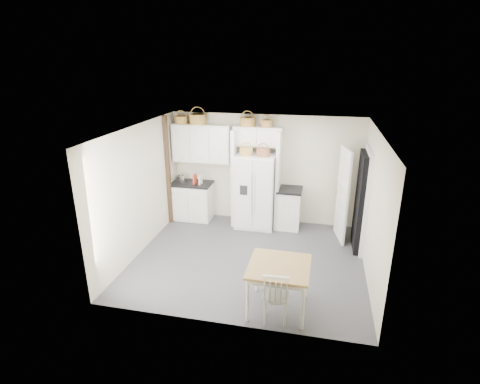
# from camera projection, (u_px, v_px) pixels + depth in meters

# --- Properties ---
(floor) EXTENTS (4.50, 4.50, 0.00)m
(floor) POSITION_uv_depth(u_px,v_px,m) (248.00, 258.00, 7.54)
(floor) COLOR #454545
(floor) RESTS_ON ground
(ceiling) EXTENTS (4.50, 4.50, 0.00)m
(ceiling) POSITION_uv_depth(u_px,v_px,m) (250.00, 130.00, 6.65)
(ceiling) COLOR white
(ceiling) RESTS_ON wall_back
(wall_back) EXTENTS (4.50, 0.00, 4.50)m
(wall_back) POSITION_uv_depth(u_px,v_px,m) (265.00, 169.00, 8.93)
(wall_back) COLOR silver
(wall_back) RESTS_ON floor
(wall_left) EXTENTS (0.00, 4.00, 4.00)m
(wall_left) POSITION_uv_depth(u_px,v_px,m) (140.00, 190.00, 7.55)
(wall_left) COLOR silver
(wall_left) RESTS_ON floor
(wall_right) EXTENTS (0.00, 4.00, 4.00)m
(wall_right) POSITION_uv_depth(u_px,v_px,m) (373.00, 208.00, 6.64)
(wall_right) COLOR silver
(wall_right) RESTS_ON floor
(refrigerator) EXTENTS (0.90, 0.73, 1.75)m
(refrigerator) POSITION_uv_depth(u_px,v_px,m) (256.00, 191.00, 8.75)
(refrigerator) COLOR white
(refrigerator) RESTS_ON floor
(base_cab_left) EXTENTS (0.97, 0.61, 0.90)m
(base_cab_left) POSITION_uv_depth(u_px,v_px,m) (192.00, 201.00, 9.30)
(base_cab_left) COLOR white
(base_cab_left) RESTS_ON floor
(base_cab_right) EXTENTS (0.52, 0.62, 0.91)m
(base_cab_right) POSITION_uv_depth(u_px,v_px,m) (289.00, 209.00, 8.81)
(base_cab_right) COLOR white
(base_cab_right) RESTS_ON floor
(dining_table) EXTENTS (0.95, 0.95, 0.79)m
(dining_table) POSITION_uv_depth(u_px,v_px,m) (278.00, 287.00, 5.92)
(dining_table) COLOR brown
(dining_table) RESTS_ON floor
(windsor_chair) EXTENTS (0.44, 0.40, 0.87)m
(windsor_chair) POSITION_uv_depth(u_px,v_px,m) (276.00, 296.00, 5.63)
(windsor_chair) COLOR white
(windsor_chair) RESTS_ON floor
(counter_left) EXTENTS (1.01, 0.65, 0.04)m
(counter_left) POSITION_uv_depth(u_px,v_px,m) (191.00, 183.00, 9.14)
(counter_left) COLOR black
(counter_left) RESTS_ON base_cab_left
(counter_right) EXTENTS (0.56, 0.67, 0.04)m
(counter_right) POSITION_uv_depth(u_px,v_px,m) (290.00, 190.00, 8.65)
(counter_right) COLOR black
(counter_right) RESTS_ON base_cab_right
(toaster) EXTENTS (0.24, 0.15, 0.16)m
(toaster) POSITION_uv_depth(u_px,v_px,m) (181.00, 179.00, 9.16)
(toaster) COLOR silver
(toaster) RESTS_ON counter_left
(cookbook_red) EXTENTS (0.05, 0.17, 0.24)m
(cookbook_red) POSITION_uv_depth(u_px,v_px,m) (195.00, 179.00, 8.99)
(cookbook_red) COLOR #BE3A26
(cookbook_red) RESTS_ON counter_left
(cookbook_cream) EXTENTS (0.05, 0.15, 0.23)m
(cookbook_cream) POSITION_uv_depth(u_px,v_px,m) (200.00, 180.00, 8.97)
(cookbook_cream) COLOR silver
(cookbook_cream) RESTS_ON counter_left
(basket_upper_a) EXTENTS (0.30, 0.30, 0.17)m
(basket_upper_a) POSITION_uv_depth(u_px,v_px,m) (181.00, 120.00, 8.79)
(basket_upper_a) COLOR #9B672A
(basket_upper_a) RESTS_ON upper_cabinet
(basket_upper_b) EXTENTS (0.39, 0.39, 0.23)m
(basket_upper_b) POSITION_uv_depth(u_px,v_px,m) (198.00, 119.00, 8.70)
(basket_upper_b) COLOR #9B672A
(basket_upper_b) RESTS_ON upper_cabinet
(basket_bridge_a) EXTENTS (0.34, 0.34, 0.19)m
(basket_bridge_a) POSITION_uv_depth(u_px,v_px,m) (248.00, 122.00, 8.47)
(basket_bridge_a) COLOR #9B672A
(basket_bridge_a) RESTS_ON bridge_cabinet
(basket_bridge_b) EXTENTS (0.26, 0.26, 0.15)m
(basket_bridge_b) POSITION_uv_depth(u_px,v_px,m) (267.00, 123.00, 8.39)
(basket_bridge_b) COLOR #9B672A
(basket_bridge_b) RESTS_ON bridge_cabinet
(basket_fridge_a) EXTENTS (0.30, 0.30, 0.16)m
(basket_fridge_a) POSITION_uv_depth(u_px,v_px,m) (246.00, 152.00, 8.37)
(basket_fridge_a) COLOR #9B672A
(basket_fridge_a) RESTS_ON refrigerator
(basket_fridge_b) EXTENTS (0.30, 0.30, 0.16)m
(basket_fridge_b) POSITION_uv_depth(u_px,v_px,m) (263.00, 153.00, 8.30)
(basket_fridge_b) COLOR brown
(basket_fridge_b) RESTS_ON refrigerator
(upper_cabinet) EXTENTS (1.40, 0.34, 0.90)m
(upper_cabinet) POSITION_uv_depth(u_px,v_px,m) (202.00, 143.00, 8.87)
(upper_cabinet) COLOR white
(upper_cabinet) RESTS_ON wall_back
(bridge_cabinet) EXTENTS (1.12, 0.34, 0.45)m
(bridge_cabinet) POSITION_uv_depth(u_px,v_px,m) (258.00, 136.00, 8.53)
(bridge_cabinet) COLOR white
(bridge_cabinet) RESTS_ON wall_back
(fridge_panel_left) EXTENTS (0.08, 0.60, 2.30)m
(fridge_panel_left) POSITION_uv_depth(u_px,v_px,m) (235.00, 177.00, 8.84)
(fridge_panel_left) COLOR white
(fridge_panel_left) RESTS_ON floor
(fridge_panel_right) EXTENTS (0.08, 0.60, 2.30)m
(fridge_panel_right) POSITION_uv_depth(u_px,v_px,m) (278.00, 180.00, 8.64)
(fridge_panel_right) COLOR white
(fridge_panel_right) RESTS_ON floor
(trim_post) EXTENTS (0.09, 0.09, 2.60)m
(trim_post) POSITION_uv_depth(u_px,v_px,m) (168.00, 171.00, 8.78)
(trim_post) COLOR black
(trim_post) RESTS_ON floor
(doorway_void) EXTENTS (0.18, 0.85, 2.05)m
(doorway_void) POSITION_uv_depth(u_px,v_px,m) (361.00, 202.00, 7.67)
(doorway_void) COLOR black
(doorway_void) RESTS_ON floor
(door_slab) EXTENTS (0.21, 0.79, 2.05)m
(door_slab) POSITION_uv_depth(u_px,v_px,m) (343.00, 195.00, 8.05)
(door_slab) COLOR white
(door_slab) RESTS_ON floor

